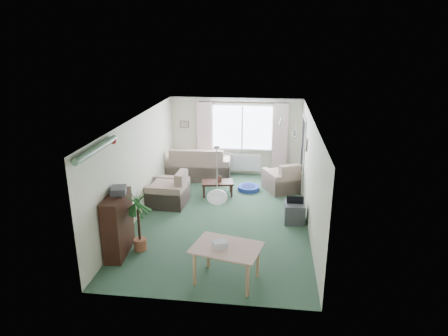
# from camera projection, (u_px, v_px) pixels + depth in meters

# --- Properties ---
(ground) EXTENTS (6.50, 6.50, 0.00)m
(ground) POSITION_uv_depth(u_px,v_px,m) (222.00, 217.00, 9.61)
(ground) COLOR #2D4B37
(window) EXTENTS (1.80, 0.03, 1.30)m
(window) POSITION_uv_depth(u_px,v_px,m) (242.00, 127.00, 12.16)
(window) COLOR white
(curtain_rod) EXTENTS (2.60, 0.03, 0.03)m
(curtain_rod) POSITION_uv_depth(u_px,v_px,m) (242.00, 103.00, 11.84)
(curtain_rod) COLOR black
(curtain_left) EXTENTS (0.45, 0.08, 2.00)m
(curtain_left) POSITION_uv_depth(u_px,v_px,m) (205.00, 134.00, 12.27)
(curtain_left) COLOR beige
(curtain_right) EXTENTS (0.45, 0.08, 2.00)m
(curtain_right) POSITION_uv_depth(u_px,v_px,m) (280.00, 137.00, 12.01)
(curtain_right) COLOR beige
(radiator) EXTENTS (1.20, 0.10, 0.55)m
(radiator) POSITION_uv_depth(u_px,v_px,m) (242.00, 162.00, 12.47)
(radiator) COLOR white
(doorway) EXTENTS (0.03, 0.95, 2.00)m
(doorway) POSITION_uv_depth(u_px,v_px,m) (303.00, 155.00, 11.14)
(doorway) COLOR black
(pendant_lamp) EXTENTS (0.36, 0.36, 0.36)m
(pendant_lamp) POSITION_uv_depth(u_px,v_px,m) (217.00, 197.00, 6.96)
(pendant_lamp) COLOR white
(tinsel_garland) EXTENTS (1.60, 1.60, 0.12)m
(tinsel_garland) POSITION_uv_depth(u_px,v_px,m) (97.00, 149.00, 6.95)
(tinsel_garland) COLOR #196626
(bauble_cluster_a) EXTENTS (0.20, 0.20, 0.20)m
(bauble_cluster_a) POSITION_uv_depth(u_px,v_px,m) (280.00, 120.00, 9.61)
(bauble_cluster_a) COLOR silver
(bauble_cluster_b) EXTENTS (0.20, 0.20, 0.20)m
(bauble_cluster_b) POSITION_uv_depth(u_px,v_px,m) (295.00, 132.00, 8.45)
(bauble_cluster_b) COLOR silver
(wall_picture_back) EXTENTS (0.28, 0.03, 0.22)m
(wall_picture_back) POSITION_uv_depth(u_px,v_px,m) (184.00, 124.00, 12.35)
(wall_picture_back) COLOR brown
(wall_picture_right) EXTENTS (0.03, 0.24, 0.30)m
(wall_picture_right) POSITION_uv_depth(u_px,v_px,m) (306.00, 145.00, 10.03)
(wall_picture_right) COLOR brown
(sofa) EXTENTS (2.02, 1.16, 0.98)m
(sofa) POSITION_uv_depth(u_px,v_px,m) (198.00, 162.00, 12.18)
(sofa) COLOR #C1AB92
(sofa) RESTS_ON ground
(armchair_corner) EXTENTS (1.25, 1.22, 0.85)m
(armchair_corner) POSITION_uv_depth(u_px,v_px,m) (283.00, 176.00, 11.17)
(armchair_corner) COLOR beige
(armchair_corner) RESTS_ON ground
(armchair_left) EXTENTS (0.98, 1.03, 0.88)m
(armchair_left) POSITION_uv_depth(u_px,v_px,m) (168.00, 188.00, 10.26)
(armchair_left) COLOR beige
(armchair_left) RESTS_ON ground
(coffee_table) EXTENTS (0.92, 0.62, 0.38)m
(coffee_table) POSITION_uv_depth(u_px,v_px,m) (217.00, 188.00, 10.91)
(coffee_table) COLOR black
(coffee_table) RESTS_ON ground
(photo_frame) EXTENTS (0.12, 0.06, 0.16)m
(photo_frame) POSITION_uv_depth(u_px,v_px,m) (219.00, 179.00, 10.85)
(photo_frame) COLOR brown
(photo_frame) RESTS_ON coffee_table
(bookshelf) EXTENTS (0.40, 1.03, 1.24)m
(bookshelf) POSITION_uv_depth(u_px,v_px,m) (118.00, 225.00, 7.85)
(bookshelf) COLOR black
(bookshelf) RESTS_ON ground
(hifi_box) EXTENTS (0.36, 0.41, 0.14)m
(hifi_box) POSITION_uv_depth(u_px,v_px,m) (119.00, 190.00, 7.72)
(hifi_box) COLOR #3F3E44
(hifi_box) RESTS_ON bookshelf
(houseplant) EXTENTS (0.61, 0.61, 1.29)m
(houseplant) POSITION_uv_depth(u_px,v_px,m) (139.00, 221.00, 7.96)
(houseplant) COLOR #206028
(houseplant) RESTS_ON ground
(dining_table) EXTENTS (1.20, 0.94, 0.66)m
(dining_table) POSITION_uv_depth(u_px,v_px,m) (227.00, 264.00, 7.01)
(dining_table) COLOR #9A8354
(dining_table) RESTS_ON ground
(gift_box) EXTENTS (0.30, 0.26, 0.12)m
(gift_box) POSITION_uv_depth(u_px,v_px,m) (220.00, 244.00, 6.90)
(gift_box) COLOR silver
(gift_box) RESTS_ON dining_table
(tv_cube) EXTENTS (0.47, 0.52, 0.46)m
(tv_cube) POSITION_uv_depth(u_px,v_px,m) (294.00, 212.00, 9.32)
(tv_cube) COLOR #37373C
(tv_cube) RESTS_ON ground
(pet_bed) EXTENTS (0.73, 0.73, 0.12)m
(pet_bed) POSITION_uv_depth(u_px,v_px,m) (249.00, 188.00, 11.28)
(pet_bed) COLOR navy
(pet_bed) RESTS_ON ground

